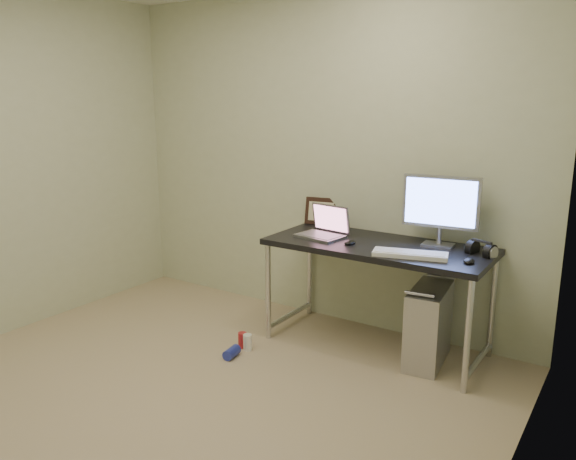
# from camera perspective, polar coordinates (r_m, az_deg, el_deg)

# --- Properties ---
(floor) EXTENTS (3.50, 3.50, 0.00)m
(floor) POSITION_cam_1_polar(r_m,az_deg,el_deg) (3.39, -12.83, -17.42)
(floor) COLOR tan
(floor) RESTS_ON ground
(wall_back) EXTENTS (3.50, 0.02, 2.50)m
(wall_back) POSITION_cam_1_polar(r_m,az_deg,el_deg) (4.33, 3.22, 7.16)
(wall_back) COLOR beige
(wall_back) RESTS_ON ground
(wall_right) EXTENTS (0.02, 3.50, 2.50)m
(wall_right) POSITION_cam_1_polar(r_m,az_deg,el_deg) (2.07, 21.16, -0.51)
(wall_right) COLOR beige
(wall_right) RESTS_ON ground
(desk) EXTENTS (1.50, 0.66, 0.75)m
(desk) POSITION_cam_1_polar(r_m,az_deg,el_deg) (3.86, 9.11, -2.59)
(desk) COLOR black
(desk) RESTS_ON ground
(tower_computer) EXTENTS (0.27, 0.51, 0.55)m
(tower_computer) POSITION_cam_1_polar(r_m,az_deg,el_deg) (3.84, 14.08, -9.35)
(tower_computer) COLOR #BBBBBF
(tower_computer) RESTS_ON ground
(cable_a) EXTENTS (0.01, 0.16, 0.69)m
(cable_a) POSITION_cam_1_polar(r_m,az_deg,el_deg) (4.07, 14.92, -5.95)
(cable_a) COLOR black
(cable_a) RESTS_ON ground
(cable_b) EXTENTS (0.02, 0.11, 0.71)m
(cable_b) POSITION_cam_1_polar(r_m,az_deg,el_deg) (4.04, 16.03, -6.50)
(cable_b) COLOR black
(cable_b) RESTS_ON ground
(can_red) EXTENTS (0.07, 0.07, 0.11)m
(can_red) POSITION_cam_1_polar(r_m,az_deg,el_deg) (4.02, -4.65, -11.08)
(can_red) COLOR #B6212A
(can_red) RESTS_ON ground
(can_white) EXTENTS (0.08, 0.08, 0.11)m
(can_white) POSITION_cam_1_polar(r_m,az_deg,el_deg) (3.98, -4.13, -11.31)
(can_white) COLOR white
(can_white) RESTS_ON ground
(can_blue) EXTENTS (0.09, 0.14, 0.07)m
(can_blue) POSITION_cam_1_polar(r_m,az_deg,el_deg) (3.89, -5.74, -12.28)
(can_blue) COLOR #2733AF
(can_blue) RESTS_ON ground
(laptop) EXTENTS (0.35, 0.30, 0.22)m
(laptop) POSITION_cam_1_polar(r_m,az_deg,el_deg) (3.99, 3.69, 0.09)
(laptop) COLOR #9F9FA7
(laptop) RESTS_ON desk
(monitor) EXTENTS (0.50, 0.16, 0.47)m
(monitor) POSITION_cam_1_polar(r_m,az_deg,el_deg) (3.81, 15.25, 2.44)
(monitor) COLOR #9F9FA7
(monitor) RESTS_ON desk
(keyboard) EXTENTS (0.48, 0.26, 0.03)m
(keyboard) POSITION_cam_1_polar(r_m,az_deg,el_deg) (3.57, 12.31, -2.41)
(keyboard) COLOR white
(keyboard) RESTS_ON desk
(mouse_right) EXTENTS (0.08, 0.11, 0.03)m
(mouse_right) POSITION_cam_1_polar(r_m,az_deg,el_deg) (3.52, 17.91, -2.91)
(mouse_right) COLOR black
(mouse_right) RESTS_ON desk
(mouse_left) EXTENTS (0.07, 0.10, 0.03)m
(mouse_left) POSITION_cam_1_polar(r_m,az_deg,el_deg) (3.80, 6.31, -1.18)
(mouse_left) COLOR black
(mouse_left) RESTS_ON desk
(headphones) EXTENTS (0.20, 0.12, 0.12)m
(headphones) POSITION_cam_1_polar(r_m,az_deg,el_deg) (3.72, 19.04, -1.94)
(headphones) COLOR black
(headphones) RESTS_ON desk
(picture_frame) EXTENTS (0.27, 0.13, 0.21)m
(picture_frame) POSITION_cam_1_polar(r_m,az_deg,el_deg) (4.35, 3.44, 1.92)
(picture_frame) COLOR black
(picture_frame) RESTS_ON desk
(webcam) EXTENTS (0.05, 0.04, 0.13)m
(webcam) POSITION_cam_1_polar(r_m,az_deg,el_deg) (4.23, 5.39, 1.42)
(webcam) COLOR silver
(webcam) RESTS_ON desk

